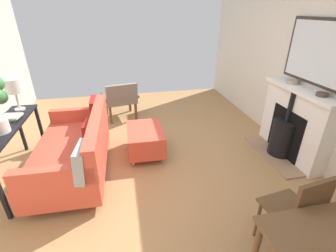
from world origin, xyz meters
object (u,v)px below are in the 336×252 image
(fireplace, at_px, (291,127))
(mantel_bowl_near, at_px, (292,82))
(ottoman, at_px, (145,139))
(mantel_bowl_far, at_px, (322,94))
(armchair_accent, at_px, (121,98))
(sofa, at_px, (77,149))
(dining_chair_near_fireplace, at_px, (298,210))
(book_stack, at_px, (11,117))
(console_table, at_px, (6,135))
(table_lamp_near_end, at_px, (13,87))

(fireplace, xyz_separation_m, mantel_bowl_near, (-0.04, -0.25, 0.61))
(ottoman, bearing_deg, mantel_bowl_near, 174.45)
(mantel_bowl_near, relative_size, mantel_bowl_far, 1.14)
(mantel_bowl_far, relative_size, armchair_accent, 0.19)
(sofa, xyz_separation_m, armchair_accent, (-0.63, -1.66, 0.11))
(armchair_accent, xyz_separation_m, dining_chair_near_fireplace, (-1.42, 3.35, 0.07))
(armchair_accent, height_order, dining_chair_near_fireplace, dining_chair_near_fireplace)
(armchair_accent, height_order, book_stack, book_stack)
(mantel_bowl_near, distance_m, dining_chair_near_fireplace, 2.13)
(armchair_accent, bearing_deg, book_stack, 44.76)
(fireplace, distance_m, armchair_accent, 3.09)
(console_table, bearing_deg, book_stack, -89.66)
(sofa, height_order, table_lamp_near_end, table_lamp_near_end)
(armchair_accent, bearing_deg, sofa, 69.29)
(mantel_bowl_far, distance_m, armchair_accent, 3.38)
(mantel_bowl_near, relative_size, book_stack, 0.65)
(mantel_bowl_far, distance_m, book_stack, 4.01)
(mantel_bowl_far, distance_m, sofa, 3.26)
(table_lamp_near_end, distance_m, book_stack, 0.45)
(sofa, height_order, dining_chair_near_fireplace, dining_chair_near_fireplace)
(fireplace, relative_size, mantel_bowl_near, 7.94)
(fireplace, height_order, console_table, fireplace)
(sofa, relative_size, table_lamp_near_end, 3.89)
(console_table, height_order, book_stack, book_stack)
(table_lamp_near_end, bearing_deg, fireplace, 168.79)
(mantel_bowl_near, relative_size, console_table, 0.11)
(fireplace, distance_m, dining_chair_near_fireplace, 1.83)
(fireplace, distance_m, book_stack, 3.92)
(book_stack, height_order, dining_chair_near_fireplace, dining_chair_near_fireplace)
(mantel_bowl_far, relative_size, sofa, 0.08)
(fireplace, bearing_deg, mantel_bowl_near, -98.39)
(sofa, bearing_deg, armchair_accent, -110.71)
(table_lamp_near_end, bearing_deg, sofa, 143.61)
(fireplace, height_order, mantel_bowl_near, mantel_bowl_near)
(ottoman, relative_size, dining_chair_near_fireplace, 0.85)
(dining_chair_near_fireplace, bearing_deg, mantel_bowl_far, -132.89)
(ottoman, relative_size, console_table, 0.49)
(table_lamp_near_end, bearing_deg, dining_chair_near_fireplace, 141.36)
(fireplace, height_order, ottoman, fireplace)
(armchair_accent, distance_m, book_stack, 2.02)
(mantel_bowl_near, bearing_deg, book_stack, -2.96)
(armchair_accent, distance_m, console_table, 2.19)
(console_table, distance_m, book_stack, 0.29)
(console_table, distance_m, dining_chair_near_fireplace, 3.29)
(book_stack, bearing_deg, table_lamp_near_end, -90.28)
(ottoman, height_order, table_lamp_near_end, table_lamp_near_end)
(table_lamp_near_end, bearing_deg, mantel_bowl_near, 172.47)
(book_stack, bearing_deg, ottoman, -179.72)
(armchair_accent, height_order, table_lamp_near_end, table_lamp_near_end)
(ottoman, height_order, book_stack, book_stack)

